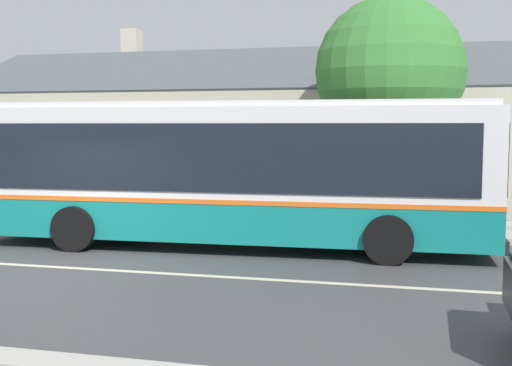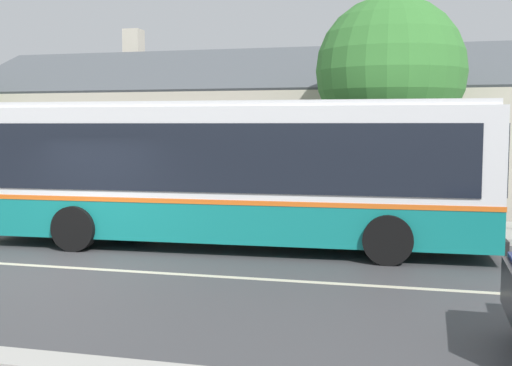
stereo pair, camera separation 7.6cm
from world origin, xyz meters
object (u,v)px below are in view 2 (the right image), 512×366
(street_tree_primary, at_px, (390,72))
(bench_by_building, at_px, (12,198))
(transit_bus, at_px, (229,170))
(bench_down_street, at_px, (117,204))

(street_tree_primary, bearing_deg, bench_by_building, -174.37)
(transit_bus, relative_size, street_tree_primary, 1.88)
(street_tree_primary, bearing_deg, bench_down_street, -166.79)
(bench_by_building, distance_m, street_tree_primary, 11.75)
(bench_by_building, relative_size, street_tree_primary, 0.27)
(bench_by_building, bearing_deg, street_tree_primary, 5.63)
(transit_bus, bearing_deg, street_tree_primary, 50.33)
(bench_down_street, relative_size, street_tree_primary, 0.30)
(bench_by_building, distance_m, bench_down_street, 3.82)
(street_tree_primary, bearing_deg, transit_bus, -129.67)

